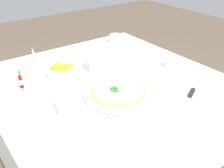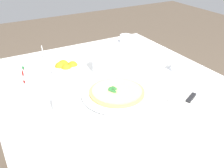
% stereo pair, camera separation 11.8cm
% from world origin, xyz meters
% --- Properties ---
extents(dining_table, '(1.05, 1.05, 0.73)m').
position_xyz_m(dining_table, '(0.00, 0.00, 0.60)').
color(dining_table, white).
rests_on(dining_table, ground_plane).
extents(pizza_plate, '(0.31, 0.31, 0.02)m').
position_xyz_m(pizza_plate, '(-0.04, -0.15, 0.74)').
color(pizza_plate, white).
rests_on(pizza_plate, dining_table).
extents(pizza, '(0.24, 0.24, 0.02)m').
position_xyz_m(pizza, '(-0.04, -0.15, 0.76)').
color(pizza, '#DBAD60').
rests_on(pizza, pizza_plate).
extents(coffee_cup_left_edge, '(0.13, 0.13, 0.06)m').
position_xyz_m(coffee_cup_left_edge, '(0.35, 0.39, 0.76)').
color(coffee_cup_left_edge, white).
rests_on(coffee_cup_left_edge, dining_table).
extents(coffee_cup_back_corner, '(0.13, 0.13, 0.06)m').
position_xyz_m(coffee_cup_back_corner, '(0.36, -0.10, 0.76)').
color(coffee_cup_back_corner, white).
rests_on(coffee_cup_back_corner, dining_table).
extents(water_glass_far_left, '(0.07, 0.07, 0.13)m').
position_xyz_m(water_glass_far_left, '(0.00, 0.09, 0.79)').
color(water_glass_far_left, white).
rests_on(water_glass_far_left, dining_table).
extents(water_glass_center_back, '(0.07, 0.07, 0.11)m').
position_xyz_m(water_glass_center_back, '(-0.34, 0.07, 0.78)').
color(water_glass_center_back, white).
rests_on(water_glass_center_back, dining_table).
extents(water_glass_right_edge, '(0.07, 0.07, 0.11)m').
position_xyz_m(water_glass_right_edge, '(-0.29, -0.15, 0.78)').
color(water_glass_right_edge, white).
rests_on(water_glass_right_edge, dining_table).
extents(napkin_folded, '(0.25, 0.20, 0.02)m').
position_xyz_m(napkin_folded, '(0.25, -0.32, 0.74)').
color(napkin_folded, white).
rests_on(napkin_folded, dining_table).
extents(dinner_knife, '(0.18, 0.10, 0.01)m').
position_xyz_m(dinner_knife, '(0.25, -0.32, 0.76)').
color(dinner_knife, silver).
rests_on(dinner_knife, napkin_folded).
extents(citrus_bowl, '(0.15, 0.15, 0.07)m').
position_xyz_m(citrus_bowl, '(-0.15, 0.17, 0.76)').
color(citrus_bowl, white).
rests_on(citrus_bowl, dining_table).
extents(hot_sauce_bottle, '(0.02, 0.02, 0.08)m').
position_xyz_m(hot_sauce_bottle, '(-0.35, 0.17, 0.77)').
color(hot_sauce_bottle, '#B7140F').
rests_on(hot_sauce_bottle, dining_table).
extents(salt_shaker, '(0.03, 0.03, 0.06)m').
position_xyz_m(salt_shaker, '(-0.32, 0.18, 0.76)').
color(salt_shaker, white).
rests_on(salt_shaker, dining_table).
extents(pepper_shaker, '(0.03, 0.03, 0.06)m').
position_xyz_m(pepper_shaker, '(-0.38, 0.16, 0.76)').
color(pepper_shaker, white).
rests_on(pepper_shaker, dining_table).
extents(menu_card, '(0.02, 0.09, 0.06)m').
position_xyz_m(menu_card, '(-0.19, 0.42, 0.76)').
color(menu_card, white).
rests_on(menu_card, dining_table).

